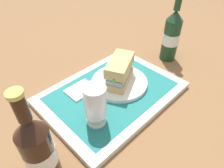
{
  "coord_description": "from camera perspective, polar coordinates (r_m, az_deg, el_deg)",
  "views": [
    {
      "loc": [
        0.35,
        0.35,
        0.47
      ],
      "look_at": [
        0.0,
        0.0,
        0.05
      ],
      "focal_mm": 32.41,
      "sensor_mm": 36.0,
      "label": 1
    }
  ],
  "objects": [
    {
      "name": "ground_plane",
      "position": [
        0.68,
        0.0,
        -3.21
      ],
      "size": [
        3.0,
        3.0,
        0.0
      ],
      "primitive_type": "plane",
      "color": "brown"
    },
    {
      "name": "tray",
      "position": [
        0.68,
        0.0,
        -2.59
      ],
      "size": [
        0.44,
        0.32,
        0.02
      ],
      "primitive_type": "cube",
      "color": "beige",
      "rests_on": "ground_plane"
    },
    {
      "name": "placemat",
      "position": [
        0.67,
        0.0,
        -1.93
      ],
      "size": [
        0.38,
        0.27,
        0.0
      ],
      "primitive_type": "cube",
      "color": "#1E6B66",
      "rests_on": "tray"
    },
    {
      "name": "plate",
      "position": [
        0.69,
        2.09,
        0.47
      ],
      "size": [
        0.19,
        0.19,
        0.01
      ],
      "primitive_type": "cylinder",
      "color": "silver",
      "rests_on": "placemat"
    },
    {
      "name": "sandwich",
      "position": [
        0.66,
        2.1,
        3.65
      ],
      "size": [
        0.14,
        0.12,
        0.08
      ],
      "rotation": [
        0.0,
        0.0,
        0.46
      ],
      "color": "tan",
      "rests_on": "plate"
    },
    {
      "name": "beer_glass",
      "position": [
        0.53,
        -4.73,
        -5.52
      ],
      "size": [
        0.06,
        0.06,
        0.12
      ],
      "color": "silver",
      "rests_on": "placemat"
    },
    {
      "name": "napkin_folded",
      "position": [
        0.67,
        -8.84,
        -1.65
      ],
      "size": [
        0.09,
        0.07,
        0.01
      ],
      "primitive_type": "cube",
      "color": "white",
      "rests_on": "placemat"
    },
    {
      "name": "beer_bottle",
      "position": [
        0.45,
        -19.88,
        -17.4
      ],
      "size": [
        0.07,
        0.07,
        0.27
      ],
      "color": "black",
      "rests_on": "ground_plane"
    },
    {
      "name": "second_bottle",
      "position": [
        0.84,
        16.61,
        12.94
      ],
      "size": [
        0.07,
        0.07,
        0.27
      ],
      "color": "#19381E",
      "rests_on": "ground_plane"
    }
  ]
}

